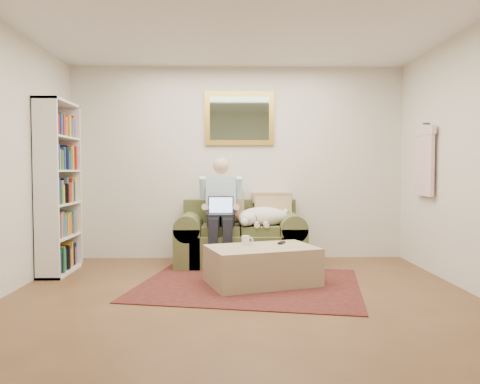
{
  "coord_description": "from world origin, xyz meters",
  "views": [
    {
      "loc": [
        -0.1,
        -3.88,
        1.2
      ],
      "look_at": [
        0.01,
        1.5,
        0.95
      ],
      "focal_mm": 35.0,
      "sensor_mm": 36.0,
      "label": 1
    }
  ],
  "objects_px": {
    "sofa": "(240,242)",
    "bookshelf": "(59,188)",
    "sleeping_dog": "(263,217)",
    "ottoman": "(262,266)",
    "coffee_mug": "(246,240)",
    "seated_man": "(221,212)",
    "laptop": "(221,210)"
  },
  "relations": [
    {
      "from": "sleeping_dog",
      "to": "ottoman",
      "type": "bearing_deg",
      "value": -94.79
    },
    {
      "from": "seated_man",
      "to": "ottoman",
      "type": "relative_size",
      "value": 1.24
    },
    {
      "from": "sofa",
      "to": "laptop",
      "type": "relative_size",
      "value": 5.15
    },
    {
      "from": "coffee_mug",
      "to": "bookshelf",
      "type": "xyz_separation_m",
      "value": [
        -2.16,
        0.5,
        0.55
      ]
    },
    {
      "from": "sleeping_dog",
      "to": "sofa",
      "type": "bearing_deg",
      "value": 164.26
    },
    {
      "from": "sofa",
      "to": "laptop",
      "type": "distance_m",
      "value": 0.54
    },
    {
      "from": "sleeping_dog",
      "to": "bookshelf",
      "type": "height_order",
      "value": "bookshelf"
    },
    {
      "from": "sleeping_dog",
      "to": "ottoman",
      "type": "distance_m",
      "value": 1.08
    },
    {
      "from": "coffee_mug",
      "to": "laptop",
      "type": "bearing_deg",
      "value": 110.64
    },
    {
      "from": "seated_man",
      "to": "ottoman",
      "type": "distance_m",
      "value": 1.13
    },
    {
      "from": "ottoman",
      "to": "coffee_mug",
      "type": "distance_m",
      "value": 0.32
    },
    {
      "from": "sofa",
      "to": "bookshelf",
      "type": "xyz_separation_m",
      "value": [
        -2.13,
        -0.46,
        0.72
      ]
    },
    {
      "from": "sofa",
      "to": "bookshelf",
      "type": "bearing_deg",
      "value": -167.88
    },
    {
      "from": "laptop",
      "to": "coffee_mug",
      "type": "height_order",
      "value": "laptop"
    },
    {
      "from": "sofa",
      "to": "sleeping_dog",
      "type": "height_order",
      "value": "sofa"
    },
    {
      "from": "sofa",
      "to": "bookshelf",
      "type": "distance_m",
      "value": 2.29
    },
    {
      "from": "sleeping_dog",
      "to": "bookshelf",
      "type": "relative_size",
      "value": 0.33
    },
    {
      "from": "ottoman",
      "to": "laptop",
      "type": "bearing_deg",
      "value": 117.6
    },
    {
      "from": "seated_man",
      "to": "laptop",
      "type": "distance_m",
      "value": 0.07
    },
    {
      "from": "laptop",
      "to": "bookshelf",
      "type": "bearing_deg",
      "value": -172.57
    },
    {
      "from": "laptop",
      "to": "bookshelf",
      "type": "xyz_separation_m",
      "value": [
        -1.88,
        -0.25,
        0.29
      ]
    },
    {
      "from": "sofa",
      "to": "seated_man",
      "type": "bearing_deg",
      "value": -148.55
    },
    {
      "from": "seated_man",
      "to": "ottoman",
      "type": "height_order",
      "value": "seated_man"
    },
    {
      "from": "sofa",
      "to": "coffee_mug",
      "type": "distance_m",
      "value": 0.97
    },
    {
      "from": "coffee_mug",
      "to": "seated_man",
      "type": "bearing_deg",
      "value": 109.16
    },
    {
      "from": "ottoman",
      "to": "bookshelf",
      "type": "xyz_separation_m",
      "value": [
        -2.33,
        0.61,
        0.8
      ]
    },
    {
      "from": "sleeping_dog",
      "to": "coffee_mug",
      "type": "distance_m",
      "value": 0.93
    },
    {
      "from": "bookshelf",
      "to": "sleeping_dog",
      "type": "bearing_deg",
      "value": 8.82
    },
    {
      "from": "laptop",
      "to": "coffee_mug",
      "type": "distance_m",
      "value": 0.84
    },
    {
      "from": "laptop",
      "to": "sleeping_dog",
      "type": "xyz_separation_m",
      "value": [
        0.53,
        0.13,
        -0.09
      ]
    },
    {
      "from": "sofa",
      "to": "laptop",
      "type": "height_order",
      "value": "laptop"
    },
    {
      "from": "seated_man",
      "to": "coffee_mug",
      "type": "relative_size",
      "value": 13.6
    }
  ]
}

